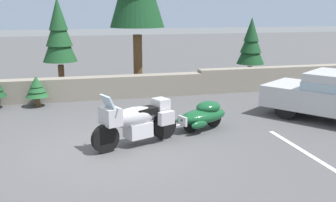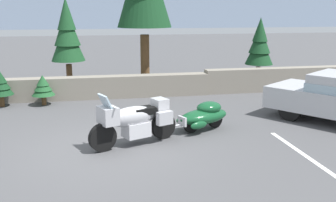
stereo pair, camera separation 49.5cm
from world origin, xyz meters
name	(u,v)px [view 2 (the right image)]	position (x,y,z in m)	size (l,w,h in m)	color
ground_plane	(106,148)	(0.00, 0.00, 0.00)	(80.00, 80.00, 0.00)	#4C4C4F
stone_guard_wall	(115,86)	(0.53, 5.40, 0.42)	(24.00, 0.58, 0.92)	gray
touring_motorcycle	(134,120)	(0.67, 0.09, 0.62)	(2.18, 1.26, 1.33)	black
car_shaped_trailer	(204,115)	(2.64, 0.92, 0.41)	(2.17, 1.23, 0.76)	black
pine_tree_secondary	(67,33)	(-1.17, 7.06, 2.28)	(1.31, 1.31, 3.64)	brown
pine_tree_far_right	(260,44)	(6.57, 6.44, 1.79)	(1.15, 1.15, 2.86)	brown
pine_sapling_near	(43,86)	(-1.92, 4.68, 0.64)	(0.77, 0.77, 1.03)	brown
pine_sapling_farther	(0,84)	(-3.27, 4.70, 0.77)	(0.81, 0.81, 1.23)	brown
parking_stripe_marker	(308,158)	(4.35, -1.50, 0.00)	(0.12, 3.60, 0.01)	silver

